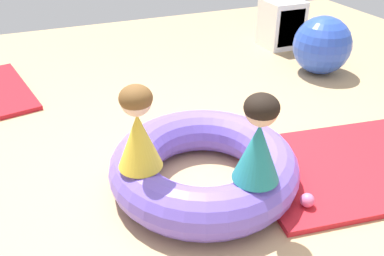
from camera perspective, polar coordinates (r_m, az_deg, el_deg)
The scene contains 9 objects.
ground_plane at distance 2.89m, azimuth 3.81°, elevation -6.82°, with size 8.00×8.00×0.00m, color tan.
gym_mat_near_right at distance 3.23m, azimuth 22.71°, elevation -4.53°, with size 1.70×1.02×0.04m, color red.
inflatable_cushion at distance 2.73m, azimuth 1.61°, elevation -5.24°, with size 1.23×1.23×0.31m, color #7056D1.
child_in_yellow at distance 2.35m, azimuth -7.41°, elevation -0.10°, with size 0.34×0.34×0.52m.
child_in_teal at distance 2.26m, azimuth 9.13°, elevation -1.58°, with size 0.27×0.27×0.52m.
play_ball_red at distance 2.82m, azimuth 11.65°, elevation -6.44°, with size 0.08×0.08×0.08m, color red.
play_ball_pink at distance 2.66m, azimuth 15.52°, elevation -9.52°, with size 0.09×0.09×0.09m, color pink.
exercise_ball_large at distance 4.62m, azimuth 17.39°, elevation 10.77°, with size 0.60×0.60×0.60m, color blue.
storage_cube at distance 5.34m, azimuth 12.28°, elevation 13.75°, with size 0.44×0.44×0.56m.
Camera 1 is at (-1.05, -2.05, 1.74)m, focal length 38.93 mm.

